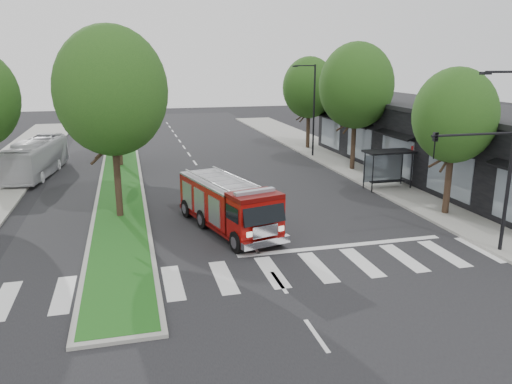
{
  "coord_description": "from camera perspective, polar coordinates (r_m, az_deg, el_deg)",
  "views": [
    {
      "loc": [
        -5.33,
        -21.02,
        8.37
      ],
      "look_at": [
        0.87,
        2.92,
        1.8
      ],
      "focal_mm": 35.0,
      "sensor_mm": 36.0,
      "label": 1
    }
  ],
  "objects": [
    {
      "name": "streetlight_right_far",
      "position": [
        44.09,
        6.46,
        9.72
      ],
      "size": [
        2.11,
        0.2,
        8.0
      ],
      "color": "black",
      "rests_on": "ground"
    },
    {
      "name": "tree_median_near",
      "position": [
        27.07,
        -16.22,
        11.0
      ],
      "size": [
        5.8,
        5.8,
        10.16
      ],
      "color": "black",
      "rests_on": "ground"
    },
    {
      "name": "storefront_row",
      "position": [
        38.67,
        21.06,
        5.15
      ],
      "size": [
        8.0,
        30.0,
        5.0
      ],
      "primitive_type": "cube",
      "color": "black",
      "rests_on": "ground"
    },
    {
      "name": "ground",
      "position": [
        23.24,
        -0.27,
        -6.23
      ],
      "size": [
        140.0,
        140.0,
        0.0
      ],
      "primitive_type": "plane",
      "color": "black",
      "rests_on": "ground"
    },
    {
      "name": "tree_right_mid",
      "position": [
        38.9,
        11.38,
        11.82
      ],
      "size": [
        5.6,
        5.6,
        9.72
      ],
      "color": "black",
      "rests_on": "ground"
    },
    {
      "name": "streetlight_right_near",
      "position": [
        23.32,
        25.66,
        4.27
      ],
      "size": [
        4.08,
        0.22,
        8.0
      ],
      "color": "black",
      "rests_on": "ground"
    },
    {
      "name": "tree_right_near",
      "position": [
        28.66,
        21.76,
        8.1
      ],
      "size": [
        4.4,
        4.4,
        8.05
      ],
      "color": "black",
      "rests_on": "ground"
    },
    {
      "name": "median",
      "position": [
        39.9,
        -15.17,
        2.35
      ],
      "size": [
        3.0,
        50.0,
        0.15
      ],
      "color": "gray",
      "rests_on": "ground"
    },
    {
      "name": "tree_right_far",
      "position": [
        48.13,
        6.09,
        11.77
      ],
      "size": [
        5.0,
        5.0,
        8.73
      ],
      "color": "black",
      "rests_on": "ground"
    },
    {
      "name": "sidewalk_right",
      "position": [
        36.73,
        14.96,
        1.31
      ],
      "size": [
        5.0,
        80.0,
        0.15
      ],
      "primitive_type": "cube",
      "color": "gray",
      "rests_on": "ground"
    },
    {
      "name": "fire_engine",
      "position": [
        25.12,
        -3.22,
        -1.5
      ],
      "size": [
        4.24,
        8.15,
        2.71
      ],
      "rotation": [
        0.0,
        0.0,
        0.26
      ],
      "color": "#4F0504",
      "rests_on": "ground"
    },
    {
      "name": "bus_shelter",
      "position": [
        34.12,
        14.78,
        3.69
      ],
      "size": [
        3.2,
        1.6,
        2.61
      ],
      "color": "black",
      "rests_on": "ground"
    },
    {
      "name": "tree_median_far",
      "position": [
        41.07,
        -15.78,
        11.7
      ],
      "size": [
        5.6,
        5.6,
        9.72
      ],
      "color": "black",
      "rests_on": "ground"
    },
    {
      "name": "city_bus",
      "position": [
        40.47,
        -23.82,
        3.59
      ],
      "size": [
        3.54,
        9.8,
        2.67
      ],
      "primitive_type": "imported",
      "rotation": [
        0.0,
        0.0,
        -0.14
      ],
      "color": "silver",
      "rests_on": "ground"
    }
  ]
}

